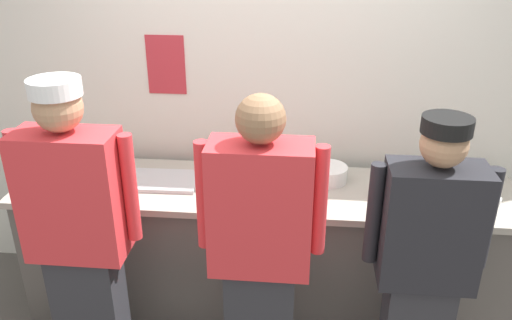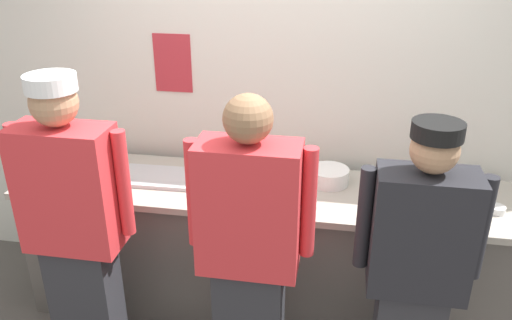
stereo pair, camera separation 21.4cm
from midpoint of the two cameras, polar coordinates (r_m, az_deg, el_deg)
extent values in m
cube|color=silver|center=(3.36, -0.07, 8.75)|extent=(4.72, 0.10, 2.86)
cube|color=#B72D38|center=(3.42, -11.65, 10.16)|extent=(0.25, 0.01, 0.38)
cube|color=#56514C|center=(3.37, -0.86, -10.15)|extent=(2.95, 0.62, 0.86)
cube|color=#A8A093|center=(3.13, -0.91, -3.39)|extent=(3.01, 0.68, 0.04)
cube|color=#2D2D33|center=(3.09, -19.48, -15.90)|extent=(0.34, 0.20, 0.82)
cube|color=red|center=(2.69, -21.67, -3.70)|extent=(0.48, 0.24, 0.65)
cylinder|color=red|center=(2.84, -26.40, -2.34)|extent=(0.07, 0.07, 0.55)
cylinder|color=red|center=(2.59, -15.95, -3.05)|extent=(0.07, 0.07, 0.55)
sphere|color=tan|center=(2.52, -23.22, 5.24)|extent=(0.22, 0.22, 0.22)
cylinder|color=white|center=(2.50, -23.57, 7.29)|extent=(0.23, 0.23, 0.08)
cube|color=red|center=(2.41, -2.09, -5.39)|extent=(0.48, 0.24, 0.65)
cylinder|color=red|center=(2.47, -8.28, -3.92)|extent=(0.07, 0.07, 0.55)
cylinder|color=red|center=(2.41, 4.51, -4.55)|extent=(0.07, 0.07, 0.55)
sphere|color=#8C6647|center=(2.22, -2.26, 4.50)|extent=(0.22, 0.22, 0.22)
cube|color=#232328|center=(2.51, 16.32, -7.06)|extent=(0.45, 0.24, 0.61)
cylinder|color=#232328|center=(2.49, 10.40, -5.86)|extent=(0.07, 0.07, 0.51)
cylinder|color=#232328|center=(2.60, 21.88, -6.09)|extent=(0.07, 0.07, 0.51)
sphere|color=tan|center=(2.33, 17.50, 1.61)|extent=(0.21, 0.21, 0.21)
cylinder|color=black|center=(2.30, 17.77, 3.63)|extent=(0.22, 0.22, 0.07)
cylinder|color=white|center=(3.12, -2.40, -2.96)|extent=(0.22, 0.22, 0.01)
cylinder|color=white|center=(3.12, -2.40, -2.77)|extent=(0.22, 0.22, 0.01)
cylinder|color=white|center=(3.11, -2.41, -2.57)|extent=(0.22, 0.22, 0.01)
cylinder|color=white|center=(3.11, -2.41, -2.38)|extent=(0.22, 0.22, 0.01)
cylinder|color=white|center=(3.10, -2.41, -2.18)|extent=(0.22, 0.22, 0.01)
cylinder|color=white|center=(3.22, 5.95, -2.20)|extent=(0.24, 0.24, 0.01)
cylinder|color=white|center=(3.21, 5.96, -2.00)|extent=(0.24, 0.24, 0.01)
cylinder|color=white|center=(3.21, 5.97, -1.81)|extent=(0.24, 0.24, 0.01)
cylinder|color=white|center=(3.20, 5.98, -1.62)|extent=(0.24, 0.24, 0.01)
cylinder|color=white|center=(3.20, 5.99, -1.43)|extent=(0.24, 0.24, 0.01)
cylinder|color=white|center=(3.19, 6.00, -1.23)|extent=(0.24, 0.24, 0.01)
cylinder|color=white|center=(3.19, 6.00, -1.04)|extent=(0.24, 0.24, 0.01)
cylinder|color=white|center=(3.18, 6.01, -0.84)|extent=(0.24, 0.24, 0.01)
cylinder|color=#B7BABF|center=(3.15, 15.84, -2.71)|extent=(0.31, 0.31, 0.11)
cube|color=#B7BABF|center=(3.26, -12.60, -2.25)|extent=(0.50, 0.30, 0.02)
cylinder|color=orange|center=(3.29, -21.31, -1.74)|extent=(0.06, 0.06, 0.17)
cone|color=orange|center=(3.25, -21.57, -0.15)|extent=(0.05, 0.05, 0.04)
cylinder|color=#56A333|center=(3.17, -19.25, -2.61)|extent=(0.06, 0.06, 0.15)
cone|color=#56A333|center=(3.13, -19.49, -1.08)|extent=(0.05, 0.05, 0.04)
cylinder|color=orange|center=(3.22, -4.74, -0.83)|extent=(0.06, 0.06, 0.15)
cone|color=orange|center=(3.18, -4.79, 0.64)|extent=(0.05, 0.05, 0.04)
cylinder|color=white|center=(3.19, 22.80, -4.14)|extent=(0.09, 0.09, 0.04)
cylinder|color=#5B932D|center=(3.18, 22.84, -3.93)|extent=(0.08, 0.08, 0.01)
cylinder|color=white|center=(3.38, -17.88, -1.72)|extent=(0.10, 0.10, 0.04)
cylinder|color=gold|center=(3.37, -17.91, -1.52)|extent=(0.08, 0.08, 0.01)
cylinder|color=white|center=(3.06, 11.34, -3.10)|extent=(0.09, 0.09, 0.10)
cube|color=#B7BABF|center=(3.24, -6.19, -2.07)|extent=(0.19, 0.03, 0.01)
cube|color=black|center=(3.27, -8.52, -1.89)|extent=(0.09, 0.03, 0.02)
camera|label=1|loc=(0.11, -92.00, -0.91)|focal=36.47mm
camera|label=2|loc=(0.11, 88.00, 0.91)|focal=36.47mm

